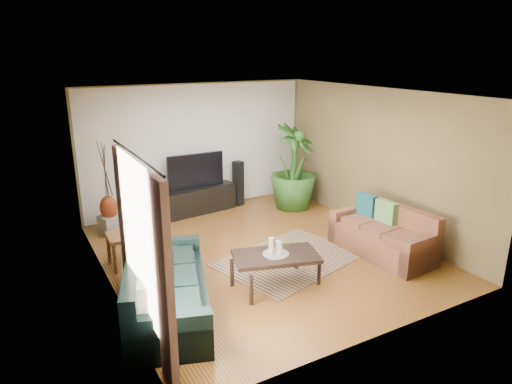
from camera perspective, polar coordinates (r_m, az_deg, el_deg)
floor at (r=7.90m, az=0.71°, el=-7.67°), size 5.50×5.50×0.00m
ceiling at (r=7.19m, az=0.79°, el=12.23°), size 5.50×5.50×0.00m
wall_back at (r=9.85m, az=-7.28°, el=5.53°), size 5.00×0.00×5.00m
wall_front at (r=5.35m, az=15.63°, el=-5.14°), size 5.00×0.00×5.00m
wall_left at (r=6.60m, az=-18.42°, el=-1.10°), size 0.00×5.50×5.50m
wall_right at (r=8.91m, az=14.87°, el=3.84°), size 0.00×5.50×5.50m
backwall_panel at (r=9.84m, az=-7.26°, el=5.52°), size 4.90×0.00×4.90m
window_pane at (r=5.11m, az=-14.67°, el=-5.52°), size 0.00×1.80×1.80m
curtain_near at (r=4.58m, az=-11.32°, el=-11.57°), size 0.08×0.35×2.20m
curtain_far at (r=5.90m, az=-15.92°, el=-5.14°), size 0.08×0.35×2.20m
curtain_rod at (r=4.86m, az=-14.90°, el=4.42°), size 0.03×1.90×0.03m
sofa_left at (r=6.20m, az=-10.98°, el=-11.02°), size 1.66×2.49×0.85m
sofa_right at (r=7.99m, az=15.48°, el=-4.71°), size 0.92×1.83×0.85m
area_rug at (r=7.70m, az=4.18°, el=-8.38°), size 2.58×2.13×0.01m
coffee_table at (r=6.80m, az=2.48°, el=-9.70°), size 1.36×0.99×0.50m
candle_tray at (r=6.68m, az=2.51°, el=-7.73°), size 0.38×0.38×0.02m
candle_tall at (r=6.62m, az=1.94°, el=-6.72°), size 0.08×0.08×0.24m
candle_mid at (r=6.63m, az=3.00°, el=-6.97°), size 0.08×0.08×0.19m
candle_short at (r=6.73m, az=2.76°, el=-6.75°), size 0.08×0.08×0.16m
tv_stand at (r=9.84m, az=-7.41°, el=-0.95°), size 1.72×0.71×0.56m
television at (r=9.66m, az=-7.56°, el=2.66°), size 1.23×0.07×0.73m
speaker_left at (r=9.15m, az=-12.97°, el=-1.58°), size 0.20×0.21×0.89m
speaker_right at (r=10.16m, az=-2.24°, el=1.09°), size 0.23×0.25×1.00m
potted_plant at (r=9.91m, az=4.75°, el=3.12°), size 1.43×1.43×1.84m
plant_pot at (r=10.13m, az=4.64°, el=-1.20°), size 0.34×0.34×0.26m
pedestal at (r=9.08m, az=-17.74°, el=-3.90°), size 0.45×0.45×0.36m
vase at (r=8.97m, az=-17.93°, el=-1.87°), size 0.33×0.33×0.46m
side_table at (r=7.67m, az=-16.02°, el=-6.96°), size 0.53×0.53×0.54m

